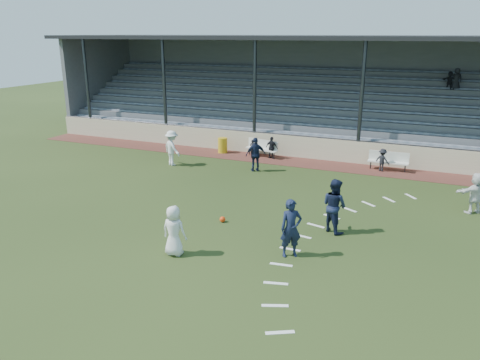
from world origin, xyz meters
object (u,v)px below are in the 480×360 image
bench_left (262,147)px  player_navy_lead (291,228)px  football (223,219)px  player_white_lead (174,231)px  trash_bin (223,145)px  bench_right (388,159)px

bench_left → player_navy_lead: bearing=-51.2°
bench_left → football: (2.03, -9.68, -0.48)m
football → player_white_lead: (-0.26, -3.03, 0.71)m
bench_left → trash_bin: 2.45m
bench_left → bench_right: 6.92m
bench_left → bench_right: same height
bench_right → bench_left: bearing=179.7°
bench_right → player_navy_lead: bearing=-98.4°
football → player_navy_lead: size_ratio=0.11×
bench_left → player_navy_lead: (5.19, -11.34, 0.36)m
football → player_white_lead: bearing=-94.9°
bench_right → football: bench_right is taller
bench_right → player_white_lead: (-5.15, -12.62, 0.24)m
football → player_navy_lead: (3.15, -1.67, 0.84)m
player_navy_lead → bench_left: bearing=80.5°
trash_bin → player_navy_lead: (7.63, -11.23, 0.48)m
player_navy_lead → trash_bin: bearing=90.1°
player_white_lead → bench_right: bearing=-113.6°
bench_left → football: bearing=-63.9°
bench_left → player_white_lead: 12.83m
bench_right → trash_bin: bench_right is taller
bench_right → player_navy_lead: (-1.73, -11.26, 0.36)m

